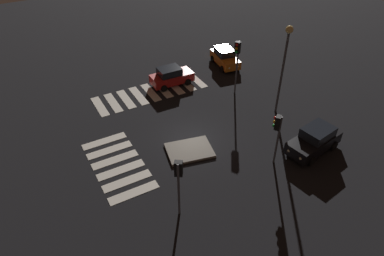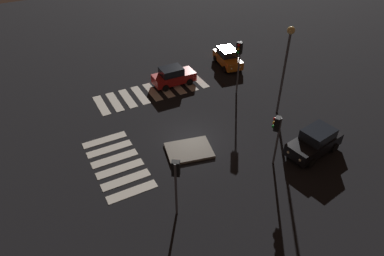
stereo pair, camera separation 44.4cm
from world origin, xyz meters
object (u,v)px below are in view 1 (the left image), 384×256
(car_black, at_px, (314,140))
(street_lamp, at_px, (285,55))
(traffic_light_north, at_px, (179,175))
(car_orange, at_px, (225,57))
(traffic_light_south, at_px, (237,55))
(traffic_island, at_px, (190,150))
(car_red, at_px, (171,76))
(traffic_light_west, at_px, (277,128))

(car_black, relative_size, street_lamp, 0.61)
(traffic_light_north, bearing_deg, car_orange, -5.99)
(car_orange, height_order, traffic_light_north, traffic_light_north)
(traffic_light_south, height_order, street_lamp, street_lamp)
(traffic_island, height_order, car_orange, car_orange)
(car_red, bearing_deg, traffic_light_west, -83.19)
(traffic_island, height_order, car_red, car_red)
(car_black, xyz_separation_m, car_red, (4.55, -13.06, -0.07))
(traffic_light_north, bearing_deg, street_lamp, -30.02)
(traffic_light_south, bearing_deg, traffic_light_north, 11.47)
(traffic_light_north, xyz_separation_m, street_lamp, (-11.60, -5.35, 2.01))
(car_black, distance_m, traffic_light_west, 3.81)
(car_orange, xyz_separation_m, traffic_light_west, (5.05, 13.47, 1.99))
(traffic_island, xyz_separation_m, car_black, (-7.62, 4.08, 0.81))
(traffic_light_south, bearing_deg, traffic_light_west, 41.04)
(traffic_light_south, height_order, traffic_light_west, traffic_light_south)
(traffic_island, distance_m, traffic_light_north, 6.06)
(car_red, distance_m, traffic_light_north, 14.86)
(traffic_light_south, distance_m, traffic_light_north, 13.83)
(traffic_island, xyz_separation_m, street_lamp, (-8.53, -0.96, 4.85))
(traffic_light_south, bearing_deg, car_black, 62.18)
(traffic_light_south, relative_size, street_lamp, 0.67)
(car_orange, bearing_deg, traffic_light_north, -32.72)
(traffic_island, bearing_deg, car_red, -108.91)
(traffic_island, relative_size, traffic_light_west, 0.96)
(car_black, relative_size, car_red, 1.13)
(traffic_island, xyz_separation_m, traffic_light_north, (3.07, 4.39, 2.84))
(car_orange, bearing_deg, traffic_light_west, -12.07)
(car_red, relative_size, street_lamp, 0.54)
(car_black, distance_m, traffic_light_south, 9.40)
(traffic_light_west, xyz_separation_m, street_lamp, (-4.17, -4.57, 2.12))
(traffic_light_north, xyz_separation_m, traffic_light_west, (-7.43, -0.79, -0.11))
(traffic_light_south, xyz_separation_m, traffic_light_west, (2.79, 8.51, -0.81))
(traffic_island, xyz_separation_m, car_red, (-3.08, -8.98, 0.73))
(traffic_light_west, bearing_deg, street_lamp, -79.10)
(car_red, distance_m, traffic_light_south, 6.41)
(car_red, xyz_separation_m, traffic_light_south, (-4.08, 4.07, 2.80))
(car_orange, xyz_separation_m, traffic_light_north, (12.48, 14.26, 2.10))
(traffic_island, height_order, traffic_light_north, traffic_light_north)
(traffic_light_north, distance_m, traffic_light_west, 7.47)
(car_red, relative_size, car_orange, 0.97)
(traffic_island, bearing_deg, traffic_light_north, 55.10)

